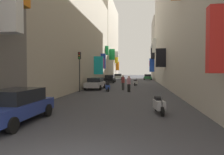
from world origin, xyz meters
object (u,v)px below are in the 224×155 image
Objects in this scene: parked_car_silver at (95,83)px; parked_car_white at (118,77)px; parked_car_black at (110,79)px; parked_car_green at (148,77)px; scooter_white at (136,82)px; scooter_silver at (159,105)px; traffic_light_near_corner at (80,65)px; scooter_blue at (107,87)px; parked_car_blue at (14,105)px; pedestrian_crossing at (129,84)px; pedestrian_near_left at (123,83)px.

parked_car_silver is 26.95m from parked_car_white.
parked_car_green is at bearing 59.96° from parked_car_black.
parked_car_white is 20.76m from scooter_white.
scooter_silver is 0.46× the size of traffic_light_near_corner.
scooter_white and scooter_blue have the same top height.
scooter_silver is (6.39, 2.79, -0.29)m from parked_car_blue.
scooter_white is 12.08m from traffic_light_near_corner.
pedestrian_near_left is (-0.79, 2.00, 0.02)m from pedestrian_crossing.
parked_car_white is 0.94× the size of parked_car_blue.
parked_car_blue is 14.34m from pedestrian_crossing.
parked_car_green is 19.46m from scooter_white.
traffic_light_near_corner is at bearing -154.51° from scooter_blue.
parked_car_blue is (0.08, -43.46, -0.00)m from parked_car_white.
pedestrian_crossing reaches higher than parked_car_black.
parked_car_green is 28.91m from scooter_blue.
pedestrian_near_left is (-2.96, 12.91, 0.40)m from scooter_silver.
parked_car_white reaches higher than scooter_silver.
parked_car_black is 15.81m from scooter_blue.
scooter_blue is at bearing 25.49° from traffic_light_near_corner.
parked_car_blue reaches higher than parked_car_green.
traffic_light_near_corner reaches higher than scooter_blue.
scooter_silver and scooter_white have the same top height.
scooter_silver is at bearing -65.00° from parked_car_silver.
parked_car_green is 0.99× the size of traffic_light_near_corner.
parked_car_green is at bearing 82.09° from pedestrian_near_left.
scooter_white is at bearing 78.54° from parked_car_blue.
scooter_silver is 20.53m from scooter_white.
parked_car_black is at bearing 103.73° from scooter_silver.
parked_car_silver is 8.24m from scooter_white.
parked_car_blue reaches higher than parked_car_white.
parked_car_blue reaches higher than scooter_blue.
scooter_white is (-1.67, 20.46, -0.00)m from scooter_silver.
parked_car_silver reaches higher than scooter_blue.
parked_car_blue is 2.24× the size of scooter_silver.
parked_car_silver is 15.14m from scooter_silver.
parked_car_silver is 4.34m from traffic_light_near_corner.
parked_car_white is 2.42× the size of pedestrian_crossing.
parked_car_blue reaches higher than scooter_white.
parked_car_green is 30.87m from traffic_light_near_corner.
parked_car_blue is 23.73m from scooter_white.
scooter_white is at bearing 61.71° from traffic_light_near_corner.
traffic_light_near_corner is (-0.89, 12.83, 2.10)m from parked_car_blue.
scooter_white is at bearing 86.99° from pedestrian_crossing.
parked_car_silver is at bearing 115.00° from scooter_silver.
traffic_light_near_corner reaches higher than parked_car_white.
parked_car_green reaches higher than scooter_blue.
parked_car_black is at bearing 97.51° from scooter_blue.
pedestrian_crossing is (4.29, -29.75, 0.09)m from parked_car_white.
parked_car_green is 1.06× the size of parked_car_black.
parked_car_white is at bearing 89.43° from parked_car_black.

